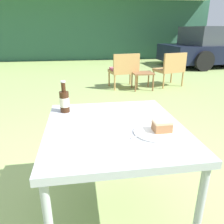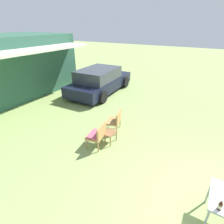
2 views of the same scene
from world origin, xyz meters
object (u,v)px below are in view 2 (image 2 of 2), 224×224
at_px(parked_car, 100,81).
at_px(wicker_chair_plain, 115,120).
at_px(wicker_chair_cushioned, 97,134).
at_px(cola_bottle_near, 220,206).
at_px(garden_side_table, 109,133).

height_order(parked_car, wicker_chair_plain, parked_car).
relative_size(wicker_chair_cushioned, wicker_chair_plain, 1.00).
bearing_deg(cola_bottle_near, garden_side_table, 64.38).
xyz_separation_m(wicker_chair_cushioned, garden_side_table, (0.37, -0.20, -0.11)).
distance_m(parked_car, cola_bottle_near, 7.91).
bearing_deg(wicker_chair_cushioned, parked_car, -156.17).
distance_m(parked_car, wicker_chair_plain, 4.10).
xyz_separation_m(parked_car, wicker_chair_cushioned, (-4.13, -2.71, -0.21)).
bearing_deg(wicker_chair_cushioned, garden_side_table, 142.34).
distance_m(wicker_chair_plain, cola_bottle_near, 3.90).
height_order(parked_car, cola_bottle_near, parked_car).
bearing_deg(wicker_chair_plain, cola_bottle_near, 41.07).
height_order(wicker_chair_cushioned, cola_bottle_near, cola_bottle_near).
bearing_deg(garden_side_table, wicker_chair_cushioned, 151.77).
height_order(wicker_chair_cushioned, garden_side_table, wicker_chair_cushioned).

